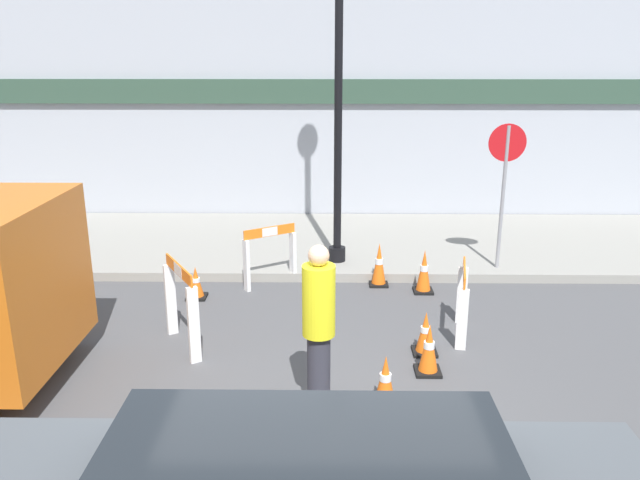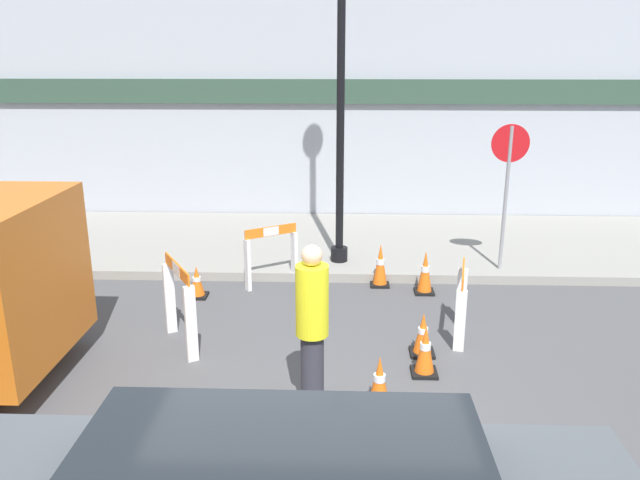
% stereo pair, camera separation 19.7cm
% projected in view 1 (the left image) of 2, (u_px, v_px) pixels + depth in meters
% --- Properties ---
extents(ground_plane, '(60.00, 60.00, 0.00)m').
position_uv_depth(ground_plane, '(324.00, 453.00, 5.83)').
color(ground_plane, '#4C4C4F').
extents(sidewalk_slab, '(18.00, 3.92, 0.15)m').
position_uv_depth(sidewalk_slab, '(326.00, 243.00, 11.99)').
color(sidewalk_slab, gray).
rests_on(sidewalk_slab, ground_plane).
extents(storefront_facade, '(18.00, 0.22, 5.50)m').
position_uv_depth(storefront_facade, '(327.00, 93.00, 13.16)').
color(storefront_facade, '#A3A8B2').
rests_on(storefront_facade, ground_plane).
extents(streetlamp_post, '(0.44, 0.44, 6.35)m').
position_uv_depth(streetlamp_post, '(339.00, 14.00, 9.58)').
color(streetlamp_post, black).
rests_on(streetlamp_post, sidewalk_slab).
extents(stop_sign, '(0.60, 0.06, 2.38)m').
position_uv_depth(stop_sign, '(505.00, 173.00, 9.95)').
color(stop_sign, gray).
rests_on(stop_sign, sidewalk_slab).
extents(barricade_0, '(0.61, 0.91, 1.12)m').
position_uv_depth(barricade_0, '(181.00, 302.00, 7.75)').
color(barricade_0, white).
rests_on(barricade_0, ground_plane).
extents(barricade_1, '(0.30, 0.89, 0.96)m').
position_uv_depth(barricade_1, '(463.00, 298.00, 8.11)').
color(barricade_1, white).
rests_on(barricade_1, ground_plane).
extents(barricade_2, '(0.82, 0.59, 0.98)m').
position_uv_depth(barricade_2, '(270.00, 254.00, 9.85)').
color(barricade_2, white).
rests_on(barricade_2, ground_plane).
extents(traffic_cone_0, '(0.30, 0.30, 0.62)m').
position_uv_depth(traffic_cone_0, '(429.00, 350.00, 7.21)').
color(traffic_cone_0, black).
rests_on(traffic_cone_0, ground_plane).
extents(traffic_cone_1, '(0.30, 0.30, 0.55)m').
position_uv_depth(traffic_cone_1, '(425.00, 334.00, 7.69)').
color(traffic_cone_1, black).
rests_on(traffic_cone_1, ground_plane).
extents(traffic_cone_2, '(0.30, 0.30, 0.71)m').
position_uv_depth(traffic_cone_2, '(379.00, 265.00, 9.93)').
color(traffic_cone_2, black).
rests_on(traffic_cone_2, ground_plane).
extents(traffic_cone_3, '(0.30, 0.30, 0.69)m').
position_uv_depth(traffic_cone_3, '(424.00, 272.00, 9.65)').
color(traffic_cone_3, black).
rests_on(traffic_cone_3, ground_plane).
extents(traffic_cone_4, '(0.30, 0.30, 0.58)m').
position_uv_depth(traffic_cone_4, '(385.00, 382.00, 6.54)').
color(traffic_cone_4, black).
rests_on(traffic_cone_4, ground_plane).
extents(traffic_cone_5, '(0.30, 0.30, 0.50)m').
position_uv_depth(traffic_cone_5, '(196.00, 283.00, 9.44)').
color(traffic_cone_5, black).
rests_on(traffic_cone_5, ground_plane).
extents(person_worker, '(0.33, 0.33, 1.82)m').
position_uv_depth(person_worker, '(319.00, 325.00, 6.23)').
color(person_worker, '#33333D').
rests_on(person_worker, ground_plane).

